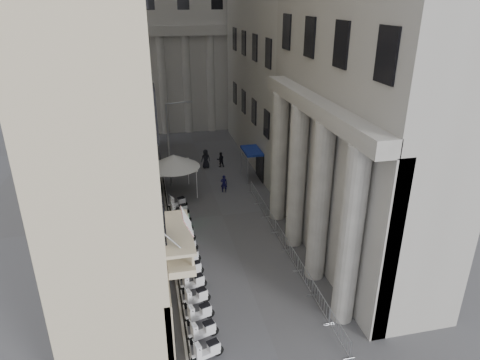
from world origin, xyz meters
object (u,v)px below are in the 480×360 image
at_px(info_kiosk, 176,223).
at_px(pedestrian_a, 224,184).
at_px(street_lamp, 171,138).
at_px(pedestrian_b, 221,160).
at_px(scooter_0, 208,360).
at_px(security_tent, 176,162).

relative_size(info_kiosk, pedestrian_a, 1.06).
distance_m(street_lamp, info_kiosk, 9.77).
bearing_deg(pedestrian_b, scooter_0, 78.88).
relative_size(security_tent, street_lamp, 0.58).
relative_size(scooter_0, pedestrian_b, 0.94).
distance_m(scooter_0, info_kiosk, 12.61).
bearing_deg(security_tent, street_lamp, 95.59).
distance_m(scooter_0, pedestrian_a, 19.51).
bearing_deg(pedestrian_a, street_lamp, -16.30).
xyz_separation_m(scooter_0, pedestrian_b, (5.18, 25.23, 0.80)).
bearing_deg(info_kiosk, street_lamp, 83.03).
bearing_deg(info_kiosk, security_tent, 80.36).
distance_m(info_kiosk, pedestrian_a, 8.02).
bearing_deg(scooter_0, info_kiosk, -15.05).
height_order(info_kiosk, pedestrian_b, info_kiosk).
xyz_separation_m(scooter_0, info_kiosk, (-0.43, 12.57, 0.88)).
distance_m(security_tent, pedestrian_b, 7.88).
relative_size(scooter_0, security_tent, 0.33).
height_order(street_lamp, pedestrian_b, street_lamp).
xyz_separation_m(street_lamp, pedestrian_a, (4.29, -2.58, -3.80)).
xyz_separation_m(info_kiosk, pedestrian_a, (4.81, 6.42, -0.06)).
height_order(security_tent, pedestrian_b, security_tent).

